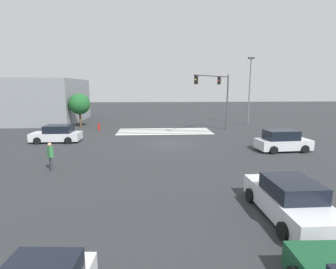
{
  "coord_description": "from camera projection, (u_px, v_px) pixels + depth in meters",
  "views": [
    {
      "loc": [
        1.42,
        23.21,
        5.07
      ],
      "look_at": [
        0.0,
        0.0,
        0.83
      ],
      "focal_mm": 28.0,
      "sensor_mm": 36.0,
      "label": 1
    }
  ],
  "objects": [
    {
      "name": "corner_building",
      "position": [
        35.0,
        101.0,
        38.11
      ],
      "size": [
        12.68,
        12.68,
        6.16
      ],
      "color": "gray",
      "rests_on": "ground_plane"
    },
    {
      "name": "street_light_pole_a",
      "position": [
        250.0,
        86.0,
        34.19
      ],
      "size": [
        0.8,
        0.36,
        8.81
      ],
      "color": "slate",
      "rests_on": "ground_plane"
    },
    {
      "name": "car_3",
      "position": [
        282.0,
        141.0,
        20.9
      ],
      "size": [
        4.25,
        2.25,
        1.69
      ],
      "rotation": [
        0.0,
        0.0,
        3.21
      ],
      "color": "silver",
      "rests_on": "ground_plane"
    },
    {
      "name": "ground_plane",
      "position": [
        168.0,
        143.0,
        23.79
      ],
      "size": [
        132.33,
        132.33,
        0.0
      ],
      "primitive_type": "plane",
      "color": "#2B2D30"
    },
    {
      "name": "fire_hydrant",
      "position": [
        99.0,
        127.0,
        30.94
      ],
      "size": [
        0.22,
        0.22,
        0.86
      ],
      "color": "red",
      "rests_on": "ground_plane"
    },
    {
      "name": "car_4",
      "position": [
        57.0,
        134.0,
        24.33
      ],
      "size": [
        4.37,
        2.16,
        1.57
      ],
      "rotation": [
        0.0,
        0.0,
        0.0
      ],
      "color": "silver",
      "rests_on": "ground_plane"
    },
    {
      "name": "car_0",
      "position": [
        290.0,
        200.0,
        10.18
      ],
      "size": [
        2.18,
        4.8,
        1.57
      ],
      "rotation": [
        0.0,
        0.0,
        -1.56
      ],
      "color": "silver",
      "rests_on": "ground_plane"
    },
    {
      "name": "tree_corner_a",
      "position": [
        79.0,
        104.0,
        33.33
      ],
      "size": [
        2.66,
        2.66,
        4.25
      ],
      "color": "brown",
      "rests_on": "ground_plane"
    },
    {
      "name": "traffic_signal_mast",
      "position": [
        219.0,
        90.0,
        29.26
      ],
      "size": [
        4.9,
        4.9,
        6.47
      ],
      "rotation": [
        0.0,
        0.0,
        0.79
      ],
      "color": "#47474C",
      "rests_on": "ground_plane"
    },
    {
      "name": "pedestrian",
      "position": [
        50.0,
        155.0,
        15.87
      ],
      "size": [
        0.41,
        0.41,
        1.76
      ],
      "rotation": [
        0.0,
        0.0,
        -2.37
      ],
      "color": "#38383D",
      "rests_on": "ground_plane"
    },
    {
      "name": "crosswalk_markings",
      "position": [
        165.0,
        131.0,
        30.27
      ],
      "size": [
        10.72,
        4.4,
        0.01
      ],
      "rotation": [
        0.0,
        0.0,
        1.57
      ],
      "color": "silver",
      "rests_on": "ground_plane"
    }
  ]
}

